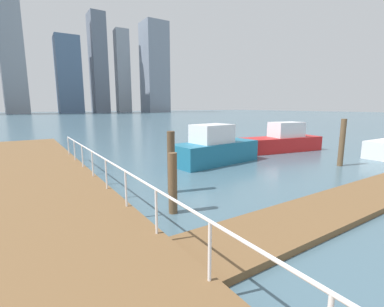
{
  "coord_description": "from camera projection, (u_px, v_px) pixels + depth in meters",
  "views": [
    {
      "loc": [
        -5.6,
        3.47,
        3.28
      ],
      "look_at": [
        -0.46,
        11.37,
        1.6
      ],
      "focal_mm": 25.12,
      "sensor_mm": 36.0,
      "label": 1
    }
  ],
  "objects": [
    {
      "name": "floating_dock",
      "position": [
        347.0,
        203.0,
        8.95
      ],
      "size": [
        13.75,
        2.0,
        0.18
      ],
      "primitive_type": "cube",
      "color": "brown",
      "rests_on": "ground_plane"
    },
    {
      "name": "dock_piling_4",
      "position": [
        171.0,
        162.0,
        10.09
      ],
      "size": [
        0.29,
        0.29,
        2.35
      ],
      "primitive_type": "cylinder",
      "color": "brown",
      "rests_on": "ground_plane"
    },
    {
      "name": "moored_boat_2",
      "position": [
        215.0,
        148.0,
        15.47
      ],
      "size": [
        5.5,
        2.54,
        2.24
      ],
      "color": "#1E6B8C",
      "rests_on": "ground_plane"
    },
    {
      "name": "dock_piling_1",
      "position": [
        173.0,
        183.0,
        8.17
      ],
      "size": [
        0.27,
        0.27,
        1.89
      ],
      "primitive_type": "cylinder",
      "color": "brown",
      "rests_on": "ground_plane"
    },
    {
      "name": "skyline_tower_5",
      "position": [
        123.0,
        72.0,
        133.88
      ],
      "size": [
        6.76,
        6.55,
        39.87
      ],
      "primitive_type": "cube",
      "rotation": [
        0.0,
        0.0,
        -0.06
      ],
      "color": "#8C939E",
      "rests_on": "ground_plane"
    },
    {
      "name": "moored_boat_1",
      "position": [
        281.0,
        141.0,
        19.58
      ],
      "size": [
        6.58,
        2.85,
        2.1
      ],
      "color": "red",
      "rests_on": "ground_plane"
    },
    {
      "name": "skyline_tower_4",
      "position": [
        98.0,
        64.0,
        129.15
      ],
      "size": [
        6.91,
        9.71,
        46.06
      ],
      "primitive_type": "cube",
      "rotation": [
        0.0,
        0.0,
        0.01
      ],
      "color": "slate",
      "rests_on": "ground_plane"
    },
    {
      "name": "skyline_tower_2",
      "position": [
        7.0,
        12.0,
        106.54
      ],
      "size": [
        9.14,
        13.09,
        79.59
      ],
      "primitive_type": "cube",
      "rotation": [
        0.0,
        0.0,
        0.05
      ],
      "color": "#8C939E",
      "rests_on": "ground_plane"
    },
    {
      "name": "ground_plane",
      "position": [
        125.0,
        158.0,
        17.22
      ],
      "size": [
        300.0,
        300.0,
        0.0
      ],
      "primitive_type": "plane",
      "color": "#476675"
    },
    {
      "name": "skyline_tower_6",
      "position": [
        155.0,
        68.0,
        134.17
      ],
      "size": [
        11.34,
        11.87,
        43.31
      ],
      "primitive_type": "cube",
      "rotation": [
        0.0,
        0.0,
        0.0
      ],
      "color": "gray",
      "rests_on": "ground_plane"
    },
    {
      "name": "dock_piling_3",
      "position": [
        342.0,
        143.0,
        14.62
      ],
      "size": [
        0.29,
        0.29,
        2.59
      ],
      "primitive_type": "cylinder",
      "color": "brown",
      "rests_on": "ground_plane"
    },
    {
      "name": "boardwalk_railing",
      "position": [
        179.0,
        212.0,
        5.16
      ],
      "size": [
        0.06,
        26.14,
        1.08
      ],
      "color": "white",
      "rests_on": "boardwalk"
    },
    {
      "name": "skyline_tower_3",
      "position": [
        69.0,
        76.0,
        121.41
      ],
      "size": [
        10.55,
        11.56,
        33.48
      ],
      "primitive_type": "cube",
      "rotation": [
        0.0,
        0.0,
        -0.04
      ],
      "color": "slate",
      "rests_on": "ground_plane"
    }
  ]
}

